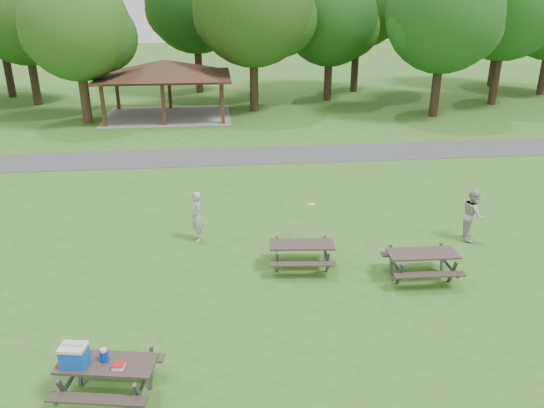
{
  "coord_description": "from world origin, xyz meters",
  "views": [
    {
      "loc": [
        -0.77,
        -12.42,
        7.96
      ],
      "look_at": [
        1.0,
        4.0,
        1.3
      ],
      "focal_mm": 35.0,
      "sensor_mm": 36.0,
      "label": 1
    }
  ],
  "objects_px": {
    "frisbee_thrower": "(196,217)",
    "frisbee_catcher": "(473,214)",
    "picnic_table_near": "(97,365)",
    "picnic_table_middle": "(302,249)"
  },
  "relations": [
    {
      "from": "frisbee_thrower",
      "to": "frisbee_catcher",
      "type": "relative_size",
      "value": 0.96
    },
    {
      "from": "picnic_table_middle",
      "to": "frisbee_catcher",
      "type": "distance_m",
      "value": 6.28
    },
    {
      "from": "picnic_table_middle",
      "to": "frisbee_catcher",
      "type": "xyz_separation_m",
      "value": [
        6.11,
        1.43,
        0.28
      ]
    },
    {
      "from": "picnic_table_near",
      "to": "frisbee_catcher",
      "type": "bearing_deg",
      "value": 30.18
    },
    {
      "from": "frisbee_thrower",
      "to": "frisbee_catcher",
      "type": "height_order",
      "value": "frisbee_catcher"
    },
    {
      "from": "frisbee_catcher",
      "to": "picnic_table_near",
      "type": "bearing_deg",
      "value": 138.54
    },
    {
      "from": "picnic_table_near",
      "to": "picnic_table_middle",
      "type": "relative_size",
      "value": 1.08
    },
    {
      "from": "frisbee_thrower",
      "to": "frisbee_catcher",
      "type": "distance_m",
      "value": 9.39
    },
    {
      "from": "picnic_table_near",
      "to": "frisbee_catcher",
      "type": "relative_size",
      "value": 1.25
    },
    {
      "from": "picnic_table_near",
      "to": "frisbee_thrower",
      "type": "distance_m",
      "value": 7.64
    }
  ]
}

